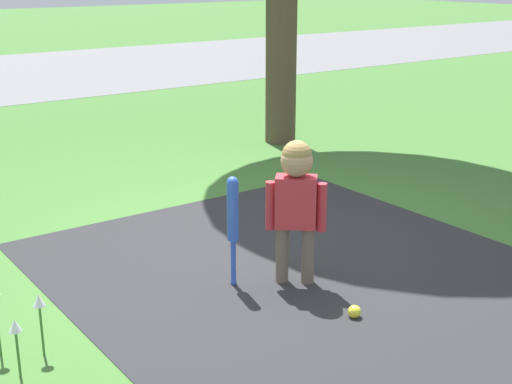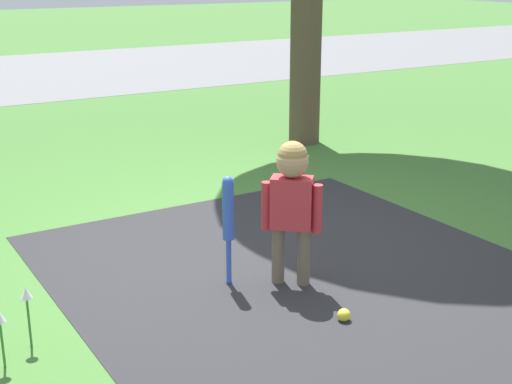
{
  "view_description": "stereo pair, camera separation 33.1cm",
  "coord_description": "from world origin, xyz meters",
  "views": [
    {
      "loc": [
        -2.59,
        -3.74,
        1.82
      ],
      "look_at": [
        -0.1,
        -0.27,
        0.47
      ],
      "focal_mm": 50.0,
      "sensor_mm": 36.0,
      "label": 1
    },
    {
      "loc": [
        -2.32,
        -3.92,
        1.82
      ],
      "look_at": [
        -0.1,
        -0.27,
        0.47
      ],
      "focal_mm": 50.0,
      "sensor_mm": 36.0,
      "label": 2
    }
  ],
  "objects": [
    {
      "name": "baseball_bat",
      "position": [
        -0.42,
        -0.48,
        0.44
      ],
      "size": [
        0.07,
        0.07,
        0.68
      ],
      "color": "blue",
      "rests_on": "ground"
    },
    {
      "name": "ground_plane",
      "position": [
        0.0,
        0.0,
        0.0
      ],
      "size": [
        60.0,
        60.0,
        0.0
      ],
      "primitive_type": "plane",
      "color": "#3D6B2D"
    },
    {
      "name": "sports_ball",
      "position": [
        -0.12,
        -1.22,
        0.04
      ],
      "size": [
        0.07,
        0.07,
        0.07
      ],
      "color": "yellow",
      "rests_on": "ground"
    },
    {
      "name": "child",
      "position": [
        -0.1,
        -0.67,
        0.57
      ],
      "size": [
        0.28,
        0.26,
        0.88
      ],
      "rotation": [
        0.0,
        0.0,
        -0.74
      ],
      "color": "#6B5B4C",
      "rests_on": "ground"
    }
  ]
}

